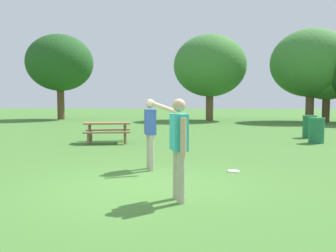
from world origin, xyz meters
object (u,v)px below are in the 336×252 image
object	(u,v)px
frisbee	(234,171)
tree_far_right	(311,63)
picnic_table_near	(107,128)
trash_can_further_along	(316,130)
tree_slender_mid	(327,74)
trash_can_beside_table	(309,126)
person_catcher	(151,128)
person_thrower	(179,143)
tree_tall_left	(60,63)
tree_broad_center	(210,66)

from	to	relation	value
frisbee	tree_far_right	xyz separation A→B (m)	(7.62, 18.86, 4.32)
picnic_table_near	trash_can_further_along	size ratio (longest dim) A/B	2.04
trash_can_further_along	tree_slender_mid	size ratio (longest dim) A/B	0.17
trash_can_beside_table	tree_far_right	bearing A→B (deg)	72.47
person_catcher	tree_far_right	size ratio (longest dim) A/B	0.24
person_thrower	tree_tall_left	distance (m)	25.33
trash_can_beside_table	tree_broad_center	bearing A→B (deg)	106.89
person_catcher	tree_broad_center	size ratio (longest dim) A/B	0.24
trash_can_further_along	trash_can_beside_table	bearing A→B (deg)	79.63
person_catcher	tree_broad_center	bearing A→B (deg)	83.88
trash_can_beside_table	tree_far_right	size ratio (longest dim) A/B	0.14
trash_can_beside_table	trash_can_further_along	world-z (taller)	same
frisbee	trash_can_beside_table	distance (m)	8.46
person_thrower	person_catcher	distance (m)	2.59
person_catcher	trash_can_further_along	size ratio (longest dim) A/B	1.71
tree_tall_left	trash_can_beside_table	bearing A→B (deg)	-38.46
trash_can_further_along	tree_tall_left	world-z (taller)	tree_tall_left
tree_slender_mid	picnic_table_near	bearing A→B (deg)	-133.34
frisbee	picnic_table_near	distance (m)	6.58
frisbee	tree_broad_center	world-z (taller)	tree_broad_center
trash_can_further_along	tree_slender_mid	bearing A→B (deg)	68.89
tree_far_right	person_catcher	bearing A→B (deg)	-116.90
picnic_table_near	trash_can_beside_table	bearing A→B (deg)	16.28
trash_can_beside_table	tree_far_right	distance (m)	12.59
person_thrower	tree_tall_left	world-z (taller)	tree_tall_left
picnic_table_near	tree_far_right	world-z (taller)	tree_far_right
frisbee	tree_tall_left	world-z (taller)	tree_tall_left
trash_can_further_along	frisbee	bearing A→B (deg)	-123.46
person_thrower	picnic_table_near	world-z (taller)	person_thrower
tree_far_right	tree_tall_left	bearing A→B (deg)	176.17
frisbee	trash_can_beside_table	world-z (taller)	trash_can_beside_table
frisbee	picnic_table_near	xyz separation A→B (m)	(-4.20, 5.03, 0.55)
trash_can_further_along	tree_far_right	world-z (taller)	tree_far_right
frisbee	tree_slender_mid	bearing A→B (deg)	64.96
frisbee	tree_slender_mid	xyz separation A→B (m)	(8.77, 18.78, 3.53)
person_thrower	trash_can_beside_table	xyz separation A→B (m)	(5.14, 9.81, -0.46)
person_catcher	tree_slender_mid	size ratio (longest dim) A/B	0.30
trash_can_beside_table	trash_can_further_along	bearing A→B (deg)	-100.37
tree_broad_center	tree_far_right	size ratio (longest dim) A/B	0.98
tree_tall_left	tree_broad_center	xyz separation A→B (m)	(12.26, -0.27, -0.35)
person_thrower	person_catcher	bearing A→B (deg)	107.35
person_catcher	picnic_table_near	world-z (taller)	person_catcher
picnic_table_near	tree_tall_left	size ratio (longest dim) A/B	0.28
trash_can_further_along	tree_broad_center	size ratio (longest dim) A/B	0.14
tree_tall_left	tree_slender_mid	bearing A→B (deg)	-3.85
trash_can_beside_table	tree_broad_center	size ratio (longest dim) A/B	0.14
person_catcher	trash_can_beside_table	distance (m)	9.43
frisbee	tree_broad_center	size ratio (longest dim) A/B	0.04
trash_can_further_along	tree_broad_center	xyz separation A→B (m)	(-3.44, 14.36, 3.81)
trash_can_further_along	tree_far_right	size ratio (longest dim) A/B	0.14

